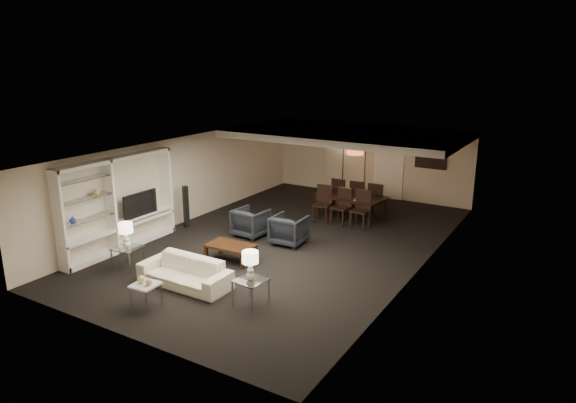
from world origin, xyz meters
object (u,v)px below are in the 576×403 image
(sofa, at_px, (185,272))
(floor_lamp, at_px, (343,168))
(armchair_right, at_px, (289,230))
(television, at_px, (137,204))
(table_lamp_left, at_px, (126,235))
(floor_speaker, at_px, (186,207))
(side_table_right, at_px, (251,292))
(chair_nl, at_px, (322,204))
(side_table_left, at_px, (128,258))
(marble_table, at_px, (146,295))
(chair_nr, at_px, (360,210))
(armchair_left, at_px, (251,222))
(chair_nm, at_px, (341,207))
(pendant_light, at_px, (355,150))
(coffee_table, at_px, (231,253))
(chair_fr, at_px, (377,199))
(vase_blue, at_px, (73,220))
(chair_fl, at_px, (341,194))
(chair_fm, at_px, (359,197))
(table_lamp_right, at_px, (250,266))
(dining_table, at_px, (350,207))
(vase_amber, at_px, (96,191))

(sofa, distance_m, floor_lamp, 8.58)
(armchair_right, xyz_separation_m, television, (-3.38, -1.93, 0.68))
(table_lamp_left, relative_size, floor_speaker, 0.48)
(side_table_right, height_order, chair_nl, chair_nl)
(side_table_left, relative_size, marble_table, 1.20)
(chair_nl, distance_m, chair_nr, 1.20)
(armchair_left, height_order, chair_nm, chair_nm)
(pendant_light, distance_m, side_table_right, 7.15)
(television, relative_size, floor_lamp, 0.57)
(coffee_table, height_order, chair_fr, chair_fr)
(marble_table, bearing_deg, chair_nr, 75.75)
(armchair_left, distance_m, vase_blue, 4.47)
(side_table_left, distance_m, chair_fl, 7.07)
(chair_nm, bearing_deg, chair_fl, 120.75)
(chair_nl, height_order, chair_fm, same)
(sofa, xyz_separation_m, armchair_left, (-0.60, 3.30, 0.08))
(floor_lamp, bearing_deg, chair_nm, -65.74)
(chair_nm, height_order, chair_nr, same)
(vase_blue, height_order, chair_fl, vase_blue)
(sofa, bearing_deg, chair_fl, 86.17)
(coffee_table, height_order, chair_nm, chair_nm)
(table_lamp_left, bearing_deg, chair_nm, 63.06)
(table_lamp_left, xyz_separation_m, chair_nr, (3.36, 5.43, -0.29))
(table_lamp_left, relative_size, chair_fl, 0.55)
(pendant_light, distance_m, chair_fr, 1.64)
(sofa, xyz_separation_m, side_table_left, (-1.70, 0.00, -0.04))
(pendant_light, height_order, table_lamp_left, pendant_light)
(marble_table, height_order, vase_blue, vase_blue)
(table_lamp_right, xyz_separation_m, vase_blue, (-4.51, -0.51, 0.33))
(pendant_light, bearing_deg, table_lamp_left, -109.95)
(chair_fl, distance_m, chair_fm, 0.60)
(chair_fr, xyz_separation_m, floor_lamp, (-2.01, 1.82, 0.42))
(coffee_table, xyz_separation_m, vase_blue, (-2.81, -2.11, 0.94))
(chair_nr, bearing_deg, floor_lamp, 123.22)
(armchair_left, distance_m, dining_table, 3.23)
(coffee_table, bearing_deg, armchair_right, 70.56)
(vase_amber, bearing_deg, floor_lamp, 73.63)
(chair_fm, height_order, chair_fr, same)
(table_lamp_right, xyz_separation_m, television, (-4.48, 1.37, 0.25))
(coffee_table, height_order, table_lamp_right, table_lamp_right)
(pendant_light, height_order, chair_fm, pendant_light)
(armchair_right, relative_size, chair_fr, 0.79)
(coffee_table, distance_m, vase_amber, 3.46)
(dining_table, bearing_deg, armchair_left, -112.99)
(television, bearing_deg, sofa, -116.25)
(television, xyz_separation_m, chair_fl, (3.23, 5.36, -0.53))
(floor_speaker, distance_m, chair_fr, 5.68)
(table_lamp_right, distance_m, floor_speaker, 5.24)
(marble_table, relative_size, chair_fl, 0.44)
(table_lamp_left, xyz_separation_m, television, (-1.08, 1.37, 0.25))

